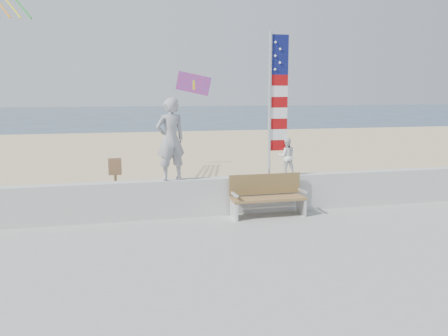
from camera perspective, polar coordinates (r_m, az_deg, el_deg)
The scene contains 10 objects.
ground at distance 9.85m, azimuth 1.45°, elevation -9.42°, with size 220.00×220.00×0.00m, color #2A3F55.
sand at distance 18.44m, azimuth -6.08°, elevation -0.67°, with size 90.00×40.00×0.08m, color #CAB787.
boardwalk at distance 6.35m, azimuth 11.77°, elevation -19.21°, with size 50.00×12.40×0.10m, color #A2A29D.
seawall at distance 11.56m, azimuth -1.21°, elevation -3.42°, with size 30.00×0.35×0.90m, color beige.
adult at distance 11.16m, azimuth -6.46°, elevation 3.45°, with size 0.70×0.46×1.93m, color gray.
child at distance 11.95m, azimuth 7.51°, elevation 1.40°, with size 0.46×0.36×0.94m, color white.
bench at distance 11.45m, azimuth 5.21°, elevation -3.27°, with size 1.80×0.57×1.00m.
flag at distance 11.73m, azimuth 6.12°, elevation 8.35°, with size 0.50×0.08×3.50m.
parafoil_kite at distance 15.11m, azimuth -3.59°, elevation 10.07°, with size 1.17×0.50×0.78m.
sign at distance 12.00m, azimuth -12.93°, elevation -1.65°, with size 0.32×0.07×1.46m.
Camera 1 is at (-2.52, -9.01, 3.10)m, focal length 38.00 mm.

